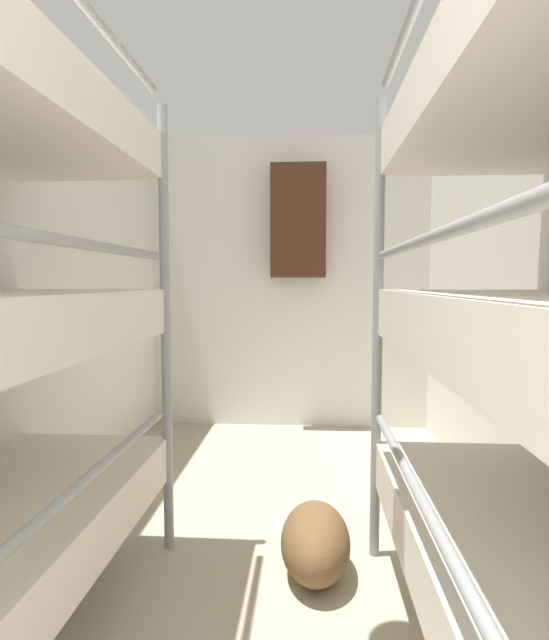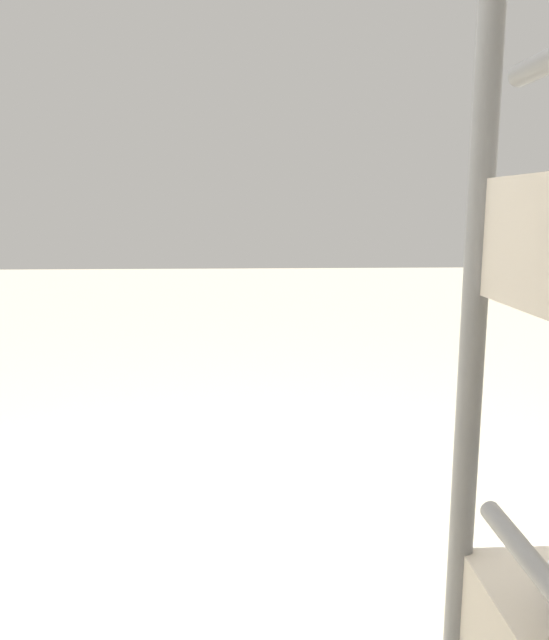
% 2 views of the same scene
% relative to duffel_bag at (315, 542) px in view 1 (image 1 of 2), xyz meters
% --- Properties ---
extents(wall_back, '(2.41, 0.06, 2.40)m').
position_rel_duffel_bag_xyz_m(wall_back, '(-0.20, 2.19, 1.06)').
color(wall_back, silver).
rests_on(wall_back, ground_plane).
extents(duffel_bag, '(0.29, 0.47, 0.29)m').
position_rel_duffel_bag_xyz_m(duffel_bag, '(0.00, 0.00, 0.00)').
color(duffel_bag, brown).
rests_on(duffel_bag, ground_plane).
extents(hanging_coat, '(0.44, 0.12, 0.90)m').
position_rel_duffel_bag_xyz_m(hanging_coat, '(-0.12, 2.04, 1.56)').
color(hanging_coat, '#472819').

